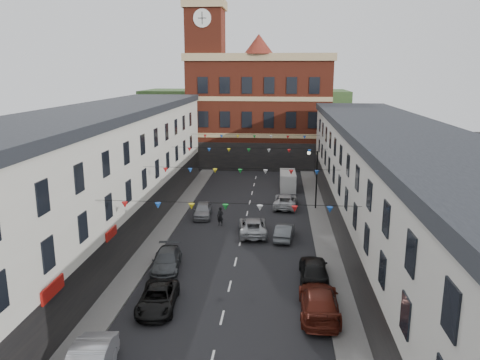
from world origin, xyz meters
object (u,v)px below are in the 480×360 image
(car_left_d, at_px, (166,261))
(pedestrian, at_px, (220,216))
(car_right_f, at_px, (285,201))
(moving_car, at_px, (253,226))
(white_van, at_px, (288,181))
(car_right_c, at_px, (319,302))
(car_right_d, at_px, (314,269))
(car_left_c, at_px, (158,298))
(car_right_e, at_px, (284,232))
(street_lamp, at_px, (314,172))
(car_left_e, at_px, (203,210))

(car_left_d, xyz_separation_m, pedestrian, (2.55, 9.93, 0.19))
(car_left_d, relative_size, car_right_f, 0.94)
(moving_car, xyz_separation_m, white_van, (3.18, 16.01, 0.33))
(car_left_d, relative_size, moving_car, 0.92)
(car_right_c, height_order, moving_car, car_right_c)
(car_right_c, height_order, car_right_d, car_right_c)
(car_right_f, bearing_deg, car_right_c, 98.06)
(car_left_c, distance_m, car_right_e, 14.49)
(car_left_c, height_order, car_right_d, car_right_d)
(car_right_d, height_order, pedestrian, pedestrian)
(street_lamp, distance_m, car_right_e, 9.87)
(car_right_c, bearing_deg, car_left_c, 1.05)
(car_right_d, height_order, moving_car, car_right_d)
(street_lamp, distance_m, car_left_d, 19.66)
(car_left_d, distance_m, pedestrian, 10.25)
(street_lamp, distance_m, white_van, 8.98)
(car_left_d, relative_size, car_right_d, 1.00)
(street_lamp, bearing_deg, car_left_d, -125.47)
(car_right_f, distance_m, moving_car, 8.88)
(car_left_c, height_order, car_left_e, car_left_e)
(car_right_f, height_order, pedestrian, pedestrian)
(car_left_c, xyz_separation_m, moving_car, (4.82, 13.37, 0.07))
(car_right_e, bearing_deg, car_right_f, -83.85)
(car_right_f, bearing_deg, car_right_e, 92.54)
(car_right_c, xyz_separation_m, car_right_e, (-1.90, 12.35, -0.15))
(street_lamp, bearing_deg, car_right_d, -93.62)
(car_right_e, bearing_deg, moving_car, -12.90)
(car_right_c, bearing_deg, car_left_d, -27.07)
(pedestrian, bearing_deg, white_van, 87.45)
(car_right_c, relative_size, white_van, 1.18)
(car_right_c, xyz_separation_m, white_van, (-1.41, 29.33, 0.24))
(car_left_e, bearing_deg, car_right_c, -66.13)
(car_left_c, relative_size, car_right_d, 0.99)
(car_left_e, bearing_deg, moving_car, -45.75)
(white_van, bearing_deg, car_left_e, -126.36)
(white_van, xyz_separation_m, pedestrian, (-6.24, -14.01, -0.17))
(car_left_c, bearing_deg, car_right_d, 21.52)
(moving_car, height_order, pedestrian, pedestrian)
(car_right_f, distance_m, pedestrian, 8.73)
(car_right_f, bearing_deg, pedestrian, 50.86)
(car_left_e, bearing_deg, car_right_e, -39.51)
(car_right_d, bearing_deg, white_van, -86.26)
(street_lamp, distance_m, car_right_c, 21.43)
(car_right_c, distance_m, pedestrian, 17.12)
(car_right_c, bearing_deg, car_right_d, -89.24)
(car_right_c, xyz_separation_m, pedestrian, (-7.66, 15.31, 0.07))
(car_right_e, height_order, pedestrian, pedestrian)
(moving_car, distance_m, white_van, 16.32)
(car_right_d, relative_size, white_van, 0.99)
(street_lamp, xyz_separation_m, pedestrian, (-8.71, -5.87, -3.03))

